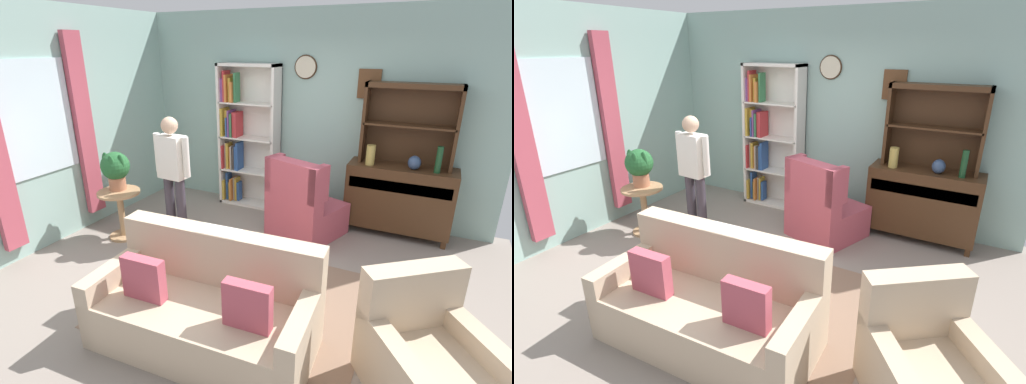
% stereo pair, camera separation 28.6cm
% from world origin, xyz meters
% --- Properties ---
extents(ground_plane, '(5.40, 4.60, 0.02)m').
position_xyz_m(ground_plane, '(0.00, 0.00, -0.01)').
color(ground_plane, gray).
extents(wall_back, '(5.00, 0.09, 2.80)m').
position_xyz_m(wall_back, '(0.00, 2.13, 1.41)').
color(wall_back, '#93B7AD').
rests_on(wall_back, ground_plane).
extents(wall_left, '(0.16, 4.20, 2.80)m').
position_xyz_m(wall_left, '(-2.52, -0.02, 1.40)').
color(wall_left, '#93B7AD').
rests_on(wall_left, ground_plane).
extents(area_rug, '(2.33, 1.96, 0.01)m').
position_xyz_m(area_rug, '(0.20, -0.30, 0.00)').
color(area_rug, '#846651').
rests_on(area_rug, ground_plane).
extents(bookshelf, '(0.90, 0.30, 2.10)m').
position_xyz_m(bookshelf, '(-0.94, 1.94, 1.04)').
color(bookshelf, silver).
rests_on(bookshelf, ground_plane).
extents(sideboard, '(1.30, 0.45, 0.92)m').
position_xyz_m(sideboard, '(1.33, 1.86, 0.51)').
color(sideboard, '#422816').
rests_on(sideboard, ground_plane).
extents(sideboard_hutch, '(1.10, 0.26, 1.00)m').
position_xyz_m(sideboard_hutch, '(1.33, 1.97, 1.56)').
color(sideboard_hutch, '#422816').
rests_on(sideboard_hutch, sideboard).
extents(vase_tall, '(0.11, 0.11, 0.25)m').
position_xyz_m(vase_tall, '(0.94, 1.78, 1.04)').
color(vase_tall, tan).
rests_on(vase_tall, sideboard).
extents(vase_round, '(0.15, 0.15, 0.17)m').
position_xyz_m(vase_round, '(1.46, 1.79, 1.01)').
color(vase_round, '#33476B').
rests_on(vase_round, sideboard).
extents(bottle_wine, '(0.07, 0.07, 0.32)m').
position_xyz_m(bottle_wine, '(1.72, 1.77, 1.08)').
color(bottle_wine, '#194223').
rests_on(bottle_wine, sideboard).
extents(couch_floral, '(1.84, 0.95, 0.90)m').
position_xyz_m(couch_floral, '(0.17, -0.90, 0.31)').
color(couch_floral, '#C6AD8E').
rests_on(couch_floral, ground_plane).
extents(armchair_floral, '(1.07, 1.08, 0.88)m').
position_xyz_m(armchair_floral, '(1.83, -0.67, 0.29)').
color(armchair_floral, '#C6AD8E').
rests_on(armchair_floral, ground_plane).
extents(wingback_chair, '(1.00, 1.01, 1.05)m').
position_xyz_m(wingback_chair, '(0.25, 1.27, 0.38)').
color(wingback_chair, '#B74C5B').
rests_on(wingback_chair, ground_plane).
extents(plant_stand, '(0.52, 0.52, 0.63)m').
position_xyz_m(plant_stand, '(-1.82, 0.24, 0.39)').
color(plant_stand, '#A87F56').
rests_on(plant_stand, ground_plane).
extents(potted_plant_large, '(0.35, 0.35, 0.49)m').
position_xyz_m(potted_plant_large, '(-1.87, 0.28, 0.91)').
color(potted_plant_large, '#AD6B4C').
rests_on(potted_plant_large, plant_stand).
extents(person_reading, '(0.52, 0.22, 1.56)m').
position_xyz_m(person_reading, '(-1.17, 0.52, 0.91)').
color(person_reading, '#38333D').
rests_on(person_reading, ground_plane).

